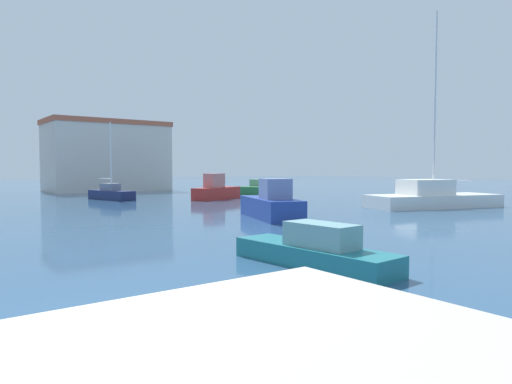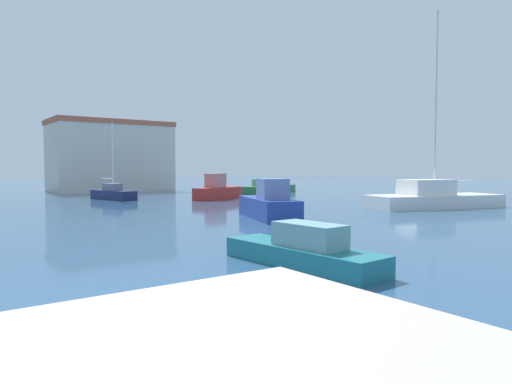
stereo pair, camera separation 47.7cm
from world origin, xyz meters
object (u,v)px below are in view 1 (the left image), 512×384
sailboat_white_far_left (431,197)px  motorboat_teal_mid_harbor (315,251)px  motorboat_green_far_right (266,188)px  sailboat_navy_near_pier (111,193)px  motorboat_red_center_channel (216,190)px  motorboat_blue_distant_east (271,205)px

sailboat_white_far_left → motorboat_teal_mid_harbor: size_ratio=2.55×
motorboat_green_far_right → sailboat_navy_near_pier: 15.42m
motorboat_green_far_right → sailboat_navy_near_pier: sailboat_navy_near_pier is taller
motorboat_green_far_right → motorboat_teal_mid_harbor: size_ratio=1.69×
sailboat_white_far_left → motorboat_teal_mid_harbor: sailboat_white_far_left is taller
sailboat_white_far_left → motorboat_red_center_channel: size_ratio=2.49×
motorboat_green_far_right → motorboat_red_center_channel: motorboat_red_center_channel is taller
motorboat_teal_mid_harbor → motorboat_blue_distant_east: 11.02m
motorboat_teal_mid_harbor → motorboat_green_far_right: bearing=54.1°
sailboat_white_far_left → sailboat_navy_near_pier: sailboat_white_far_left is taller
motorboat_red_center_channel → motorboat_green_far_right: bearing=29.1°
sailboat_navy_near_pier → motorboat_teal_mid_harbor: bearing=-98.9°
motorboat_teal_mid_harbor → sailboat_navy_near_pier: sailboat_navy_near_pier is taller
motorboat_teal_mid_harbor → motorboat_red_center_channel: 24.83m
motorboat_teal_mid_harbor → motorboat_red_center_channel: bearing=63.9°
sailboat_white_far_left → motorboat_red_center_channel: 15.79m
motorboat_green_far_right → motorboat_blue_distant_east: (-13.62, -17.90, 0.17)m
motorboat_teal_mid_harbor → motorboat_red_center_channel: motorboat_red_center_channel is taller
motorboat_green_far_right → motorboat_teal_mid_harbor: (-19.63, -27.14, -0.08)m
sailboat_white_far_left → motorboat_green_far_right: sailboat_white_far_left is taller
motorboat_red_center_channel → motorboat_blue_distant_east: bearing=-110.6°
motorboat_blue_distant_east → motorboat_red_center_channel: bearing=69.4°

